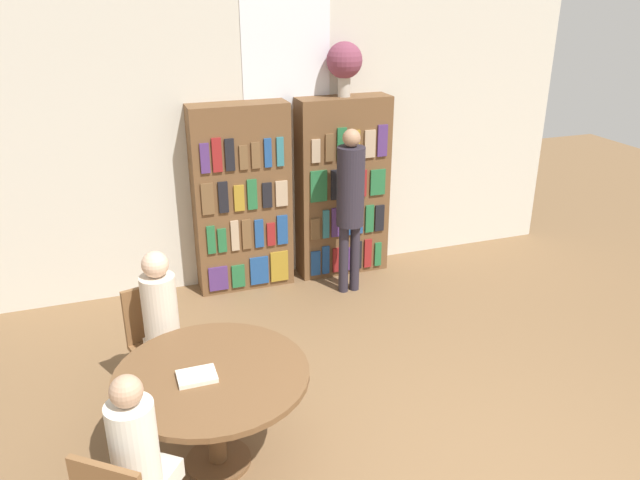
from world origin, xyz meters
The scene contains 10 objects.
wall_back centered at (0.00, 3.72, 1.51)m, with size 6.40×0.07×3.00m.
bookshelf_left centered at (-0.55, 3.52, 0.96)m, with size 0.98×0.34×1.92m.
bookshelf_right centered at (0.55, 3.52, 0.96)m, with size 0.98×0.34×1.92m.
flower_vase centered at (0.55, 3.53, 2.26)m, with size 0.36×0.36×0.54m.
reading_table centered at (-1.35, 0.95, 0.61)m, with size 1.24×1.24×0.72m.
chair_left_side centered at (-1.61, 1.88, 0.50)m, with size 0.49×0.49×0.90m.
seated_reader_left centered at (-1.56, 1.70, 0.71)m, with size 0.33×0.39×1.26m.
seated_reader_right centered at (-1.83, 0.34, 0.69)m, with size 0.39×0.40×1.23m.
librarian_standing centered at (0.43, 3.02, 1.03)m, with size 0.28×0.55×1.71m.
open_book_on_table centered at (-1.45, 0.92, 0.74)m, with size 0.24×0.18×0.03m.
Camera 1 is at (-1.82, -2.39, 3.00)m, focal length 35.00 mm.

